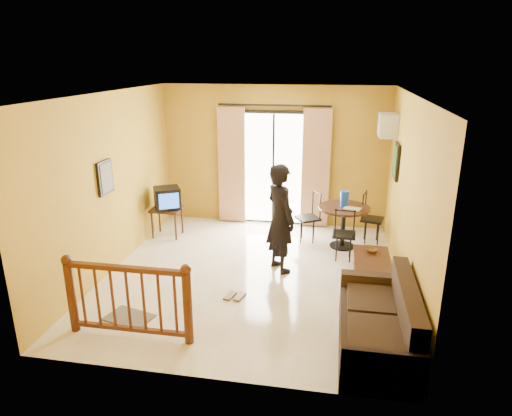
% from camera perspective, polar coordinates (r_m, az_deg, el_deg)
% --- Properties ---
extents(ground, '(5.00, 5.00, 0.00)m').
position_cam_1_polar(ground, '(7.32, -0.63, -8.37)').
color(ground, beige).
rests_on(ground, ground).
extents(room_shell, '(5.00, 5.00, 5.00)m').
position_cam_1_polar(room_shell, '(6.73, -0.68, 4.70)').
color(room_shell, white).
rests_on(room_shell, ground).
extents(balcony_door, '(2.25, 0.14, 2.46)m').
position_cam_1_polar(balcony_door, '(9.19, 2.18, 5.06)').
color(balcony_door, black).
rests_on(balcony_door, ground).
extents(tv_table, '(0.56, 0.47, 0.56)m').
position_cam_1_polar(tv_table, '(8.87, -11.10, -0.50)').
color(tv_table, black).
rests_on(tv_table, ground).
extents(television, '(0.60, 0.58, 0.41)m').
position_cam_1_polar(television, '(8.77, -11.02, 1.23)').
color(television, black).
rests_on(television, tv_table).
extents(picture_left, '(0.05, 0.42, 0.52)m').
position_cam_1_polar(picture_left, '(7.33, -18.31, 3.65)').
color(picture_left, black).
rests_on(picture_left, room_shell).
extents(dining_table, '(0.92, 0.92, 0.76)m').
position_cam_1_polar(dining_table, '(8.30, 10.91, -0.90)').
color(dining_table, black).
rests_on(dining_table, ground).
extents(water_jug, '(0.15, 0.15, 0.28)m').
position_cam_1_polar(water_jug, '(8.24, 11.00, 1.15)').
color(water_jug, blue).
rests_on(water_jug, dining_table).
extents(serving_tray, '(0.32, 0.26, 0.02)m').
position_cam_1_polar(serving_tray, '(8.16, 11.96, -0.06)').
color(serving_tray, beige).
rests_on(serving_tray, dining_table).
extents(dining_chairs, '(1.69, 1.31, 0.95)m').
position_cam_1_polar(dining_chairs, '(8.49, 10.43, -4.80)').
color(dining_chairs, black).
rests_on(dining_chairs, ground).
extents(air_conditioner, '(0.31, 0.60, 0.40)m').
position_cam_1_polar(air_conditioner, '(8.50, 16.10, 9.90)').
color(air_conditioner, silver).
rests_on(air_conditioner, room_shell).
extents(botanical_print, '(0.05, 0.50, 0.60)m').
position_cam_1_polar(botanical_print, '(7.96, 17.11, 5.62)').
color(botanical_print, black).
rests_on(botanical_print, room_shell).
extents(coffee_table, '(0.54, 0.96, 0.43)m').
position_cam_1_polar(coffee_table, '(7.16, 14.25, -7.06)').
color(coffee_table, black).
rests_on(coffee_table, ground).
extents(bowl, '(0.20, 0.20, 0.06)m').
position_cam_1_polar(bowl, '(7.29, 14.25, -5.14)').
color(bowl, brown).
rests_on(bowl, coffee_table).
extents(sofa, '(0.83, 1.79, 0.86)m').
position_cam_1_polar(sofa, '(5.64, 15.42, -14.14)').
color(sofa, black).
rests_on(sofa, ground).
extents(standing_person, '(0.73, 0.76, 1.75)m').
position_cam_1_polar(standing_person, '(7.19, 3.06, -1.30)').
color(standing_person, black).
rests_on(standing_person, ground).
extents(stair_balustrade, '(1.63, 0.13, 1.04)m').
position_cam_1_polar(stair_balustrade, '(5.79, -15.75, -10.48)').
color(stair_balustrade, '#471E0F').
rests_on(stair_balustrade, ground).
extents(doormat, '(0.68, 0.54, 0.02)m').
position_cam_1_polar(doormat, '(6.43, -15.58, -13.05)').
color(doormat, '#5E564B').
rests_on(doormat, ground).
extents(sandals, '(0.30, 0.27, 0.03)m').
position_cam_1_polar(sandals, '(6.70, -2.66, -10.96)').
color(sandals, brown).
rests_on(sandals, ground).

